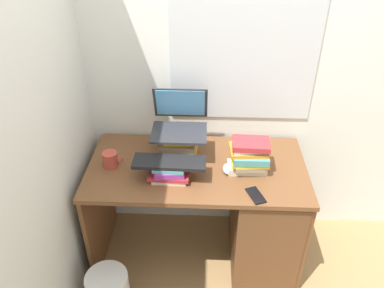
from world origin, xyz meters
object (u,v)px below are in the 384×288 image
object	(u,v)px
desk	(248,213)
cell_phone	(256,195)
book_stack_tall	(179,145)
mug	(111,159)
book_stack_side	(249,156)
book_stack_keyboard_riser	(170,171)
laptop	(180,120)
keyboard	(169,162)
computer_mouse	(228,169)

from	to	relation	value
desk	cell_phone	world-z (taller)	cell_phone
desk	book_stack_tall	size ratio (longest dim) A/B	5.55
desk	mug	distance (m)	0.95
cell_phone	book_stack_side	bearing A→B (deg)	74.55
book_stack_keyboard_riser	book_stack_side	size ratio (longest dim) A/B	1.02
laptop	keyboard	bearing A→B (deg)	-98.52
book_stack_keyboard_riser	computer_mouse	distance (m)	0.35
book_stack_keyboard_riser	cell_phone	size ratio (longest dim) A/B	1.79
keyboard	mug	distance (m)	0.39
mug	book_stack_side	bearing A→B (deg)	-0.56
keyboard	cell_phone	distance (m)	0.52
book_stack_keyboard_riser	laptop	bearing A→B (deg)	81.12
book_stack_side	book_stack_tall	bearing A→B (deg)	164.44
laptop	book_stack_side	bearing A→B (deg)	-23.32
keyboard	computer_mouse	world-z (taller)	keyboard
cell_phone	book_stack_tall	bearing A→B (deg)	120.29
book_stack_side	keyboard	world-z (taller)	book_stack_side
desk	cell_phone	xyz separation A→B (m)	(-0.01, -0.23, 0.36)
keyboard	computer_mouse	xyz separation A→B (m)	(0.34, 0.08, -0.10)
laptop	keyboard	size ratio (longest dim) A/B	0.80
mug	computer_mouse	bearing A→B (deg)	-2.19
computer_mouse	desk	bearing A→B (deg)	5.89
cell_phone	computer_mouse	bearing A→B (deg)	102.96
book_stack_side	laptop	size ratio (longest dim) A/B	0.71
desk	keyboard	world-z (taller)	keyboard
desk	computer_mouse	xyz separation A→B (m)	(-0.15, -0.02, 0.37)
book_stack_tall	keyboard	size ratio (longest dim) A/B	0.57
laptop	book_stack_keyboard_riser	bearing A→B (deg)	-98.88
computer_mouse	mug	bearing A→B (deg)	177.81
desk	book_stack_tall	distance (m)	0.64
keyboard	cell_phone	xyz separation A→B (m)	(0.49, -0.14, -0.11)
desk	book_stack_side	world-z (taller)	book_stack_side
book_stack_tall	cell_phone	xyz separation A→B (m)	(0.45, -0.36, -0.08)
book_stack_tall	laptop	xyz separation A→B (m)	(0.00, 0.06, 0.14)
book_stack_side	computer_mouse	world-z (taller)	book_stack_side
keyboard	computer_mouse	bearing A→B (deg)	14.37
book_stack_tall	mug	distance (m)	0.43
desk	book_stack_keyboard_riser	xyz separation A→B (m)	(-0.50, -0.09, 0.40)
desk	mug	world-z (taller)	mug
book_stack_side	keyboard	xyz separation A→B (m)	(-0.46, -0.10, 0.01)
computer_mouse	cell_phone	world-z (taller)	computer_mouse
book_stack_keyboard_riser	laptop	size ratio (longest dim) A/B	0.72
book_stack_tall	computer_mouse	distance (m)	0.34
book_stack_keyboard_riser	computer_mouse	bearing A→B (deg)	12.66
laptop	cell_phone	size ratio (longest dim) A/B	2.48
mug	book_stack_tall	bearing A→B (deg)	14.96
book_stack_side	computer_mouse	distance (m)	0.15
book_stack_side	cell_phone	distance (m)	0.26
keyboard	desk	bearing A→B (deg)	12.21
book_stack_keyboard_riser	book_stack_side	distance (m)	0.48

